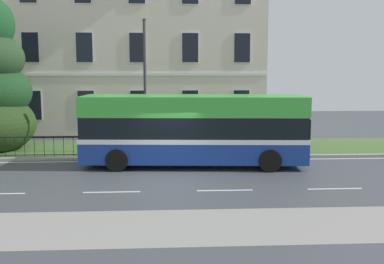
{
  "coord_description": "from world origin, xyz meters",
  "views": [
    {
      "loc": [
        -0.07,
        -17.72,
        4.33
      ],
      "look_at": [
        1.14,
        3.72,
        1.35
      ],
      "focal_mm": 43.21,
      "sensor_mm": 36.0,
      "label": 1
    }
  ],
  "objects_px": {
    "georgian_townhouse": "(141,30)",
    "litter_bin": "(280,140)",
    "street_lamp_post": "(145,73)",
    "single_decker_bus": "(194,129)"
  },
  "relations": [
    {
      "from": "georgian_townhouse",
      "to": "litter_bin",
      "type": "height_order",
      "value": "georgian_townhouse"
    },
    {
      "from": "georgian_townhouse",
      "to": "litter_bin",
      "type": "bearing_deg",
      "value": -54.71
    },
    {
      "from": "street_lamp_post",
      "to": "litter_bin",
      "type": "xyz_separation_m",
      "value": [
        6.86,
        -0.11,
        -3.41
      ]
    },
    {
      "from": "single_decker_bus",
      "to": "litter_bin",
      "type": "bearing_deg",
      "value": 35.49
    },
    {
      "from": "single_decker_bus",
      "to": "litter_bin",
      "type": "relative_size",
      "value": 8.98
    },
    {
      "from": "street_lamp_post",
      "to": "litter_bin",
      "type": "bearing_deg",
      "value": -0.89
    },
    {
      "from": "georgian_townhouse",
      "to": "litter_bin",
      "type": "xyz_separation_m",
      "value": [
        7.54,
        -10.65,
        -6.31
      ]
    },
    {
      "from": "single_decker_bus",
      "to": "street_lamp_post",
      "type": "xyz_separation_m",
      "value": [
        -2.26,
        2.91,
        2.43
      ]
    },
    {
      "from": "single_decker_bus",
      "to": "litter_bin",
      "type": "height_order",
      "value": "single_decker_bus"
    },
    {
      "from": "street_lamp_post",
      "to": "single_decker_bus",
      "type": "bearing_deg",
      "value": -52.24
    }
  ]
}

